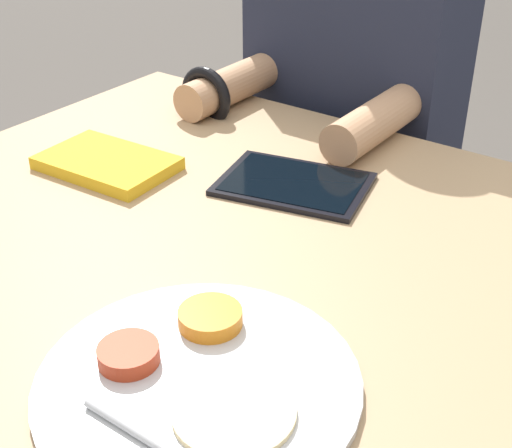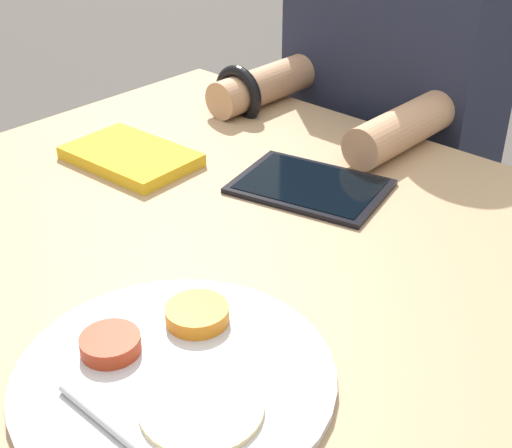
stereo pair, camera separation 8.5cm
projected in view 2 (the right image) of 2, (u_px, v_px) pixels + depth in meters
The scene contains 5 objects.
dining_table at pixel (231, 433), 1.15m from camera, with size 1.05×0.89×0.76m.
thali_tray at pixel (173, 373), 0.71m from camera, with size 0.32×0.32×0.03m.
red_notebook at pixel (131, 157), 1.14m from camera, with size 0.21×0.14×0.02m.
tablet_device at pixel (310, 186), 1.06m from camera, with size 0.25×0.20×0.01m.
person_diner at pixel (382, 177), 1.50m from camera, with size 0.41×0.44×1.24m.
Camera 2 is at (0.59, -0.58, 1.26)m, focal length 50.00 mm.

